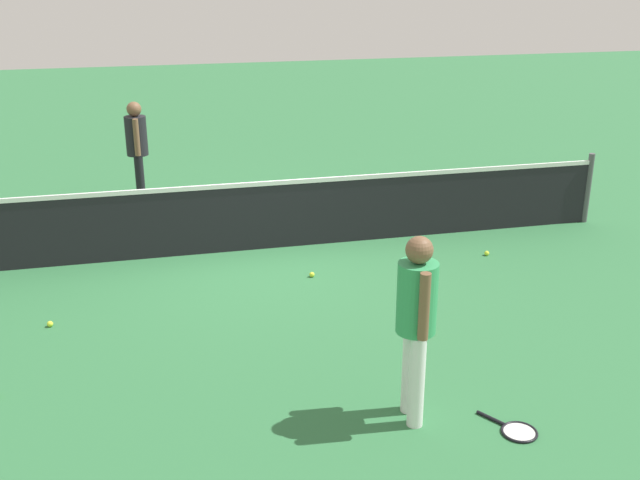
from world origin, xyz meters
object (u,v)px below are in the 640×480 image
player_far_side (137,145)px  tennis_ball_stray_left (50,324)px  tennis_racket_far_player (181,207)px  tennis_ball_near_player (487,253)px  tennis_racket_near_player (516,431)px  player_near_side (416,314)px  tennis_ball_baseline (431,330)px  tennis_ball_stray_right (312,275)px

player_far_side → tennis_ball_stray_left: (-1.06, -4.21, -0.98)m
tennis_racket_far_player → tennis_ball_near_player: bearing=-38.6°
tennis_racket_far_player → tennis_ball_stray_left: bearing=-112.8°
tennis_racket_near_player → tennis_racket_far_player: 7.36m
player_near_side → tennis_ball_baseline: 1.91m
tennis_ball_baseline → tennis_ball_stray_left: size_ratio=1.00×
tennis_ball_near_player → tennis_ball_stray_left: same height
tennis_ball_baseline → tennis_ball_stray_left: same height
tennis_ball_baseline → player_near_side: bearing=-117.3°
player_near_side → tennis_racket_far_player: bearing=103.7°
tennis_ball_near_player → tennis_ball_stray_right: same height
player_near_side → tennis_racket_near_player: bearing=-27.5°
player_near_side → tennis_racket_far_player: player_near_side is taller
tennis_ball_near_player → tennis_ball_stray_left: (-5.59, -0.85, 0.00)m
tennis_ball_near_player → tennis_ball_baseline: same height
tennis_ball_baseline → tennis_ball_stray_right: (-0.91, 1.80, 0.00)m
tennis_racket_far_player → tennis_ball_stray_left: (-1.67, -3.97, 0.02)m
tennis_ball_baseline → tennis_racket_near_player: bearing=-88.5°
tennis_racket_far_player → player_near_side: bearing=-76.3°
tennis_ball_near_player → tennis_racket_far_player: bearing=141.4°
player_far_side → tennis_ball_baseline: player_far_side is taller
player_near_side → tennis_racket_near_player: (0.80, -0.42, -1.00)m
player_near_side → tennis_racket_far_player: (-1.59, 6.55, -1.00)m
player_near_side → tennis_racket_far_player: 6.81m
tennis_ball_stray_left → tennis_racket_near_player: bearing=-36.4°
tennis_racket_near_player → tennis_ball_near_player: tennis_ball_near_player is taller
tennis_racket_far_player → tennis_ball_stray_left: size_ratio=8.95×
tennis_ball_near_player → tennis_ball_baseline: bearing=-128.7°
tennis_racket_far_player → player_far_side: bearing=158.5°
tennis_racket_far_player → tennis_ball_near_player: tennis_ball_near_player is taller
tennis_ball_near_player → tennis_ball_stray_left: size_ratio=1.00×
tennis_racket_far_player → tennis_ball_stray_right: (1.43, -3.29, 0.02)m
tennis_ball_stray_right → tennis_racket_near_player: bearing=-75.4°
tennis_racket_far_player → tennis_ball_near_player: (3.92, -3.12, 0.02)m
tennis_ball_stray_left → tennis_ball_stray_right: bearing=12.3°
player_far_side → tennis_racket_far_player: bearing=-21.5°
tennis_racket_near_player → tennis_ball_near_player: bearing=68.4°
tennis_racket_near_player → tennis_ball_baseline: tennis_ball_baseline is taller
tennis_racket_far_player → tennis_ball_near_player: 5.01m
tennis_racket_near_player → tennis_ball_near_player: size_ratio=8.88×
tennis_ball_stray_left → player_near_side: bearing=-38.3°
player_near_side → player_far_side: size_ratio=1.00×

